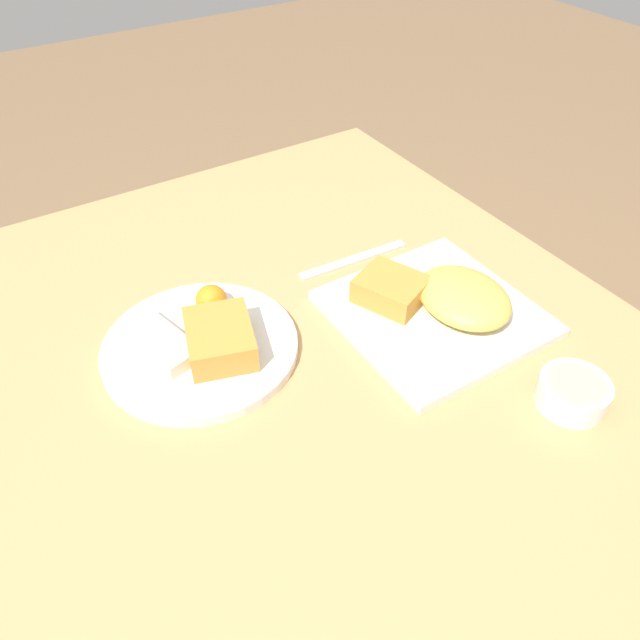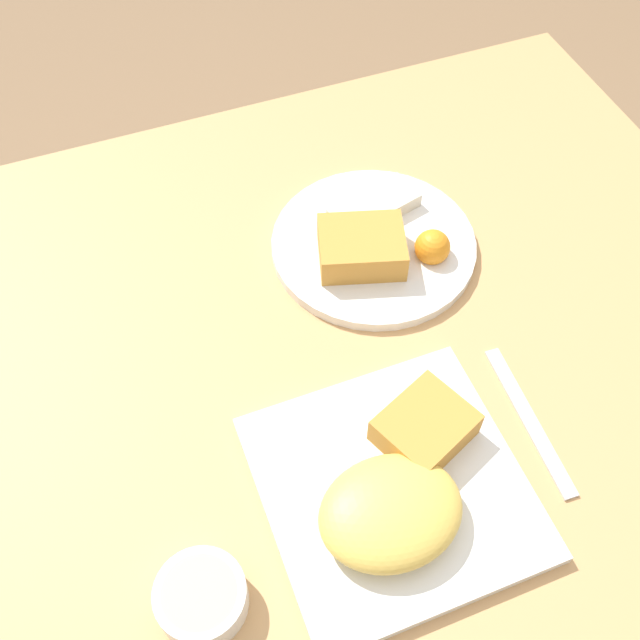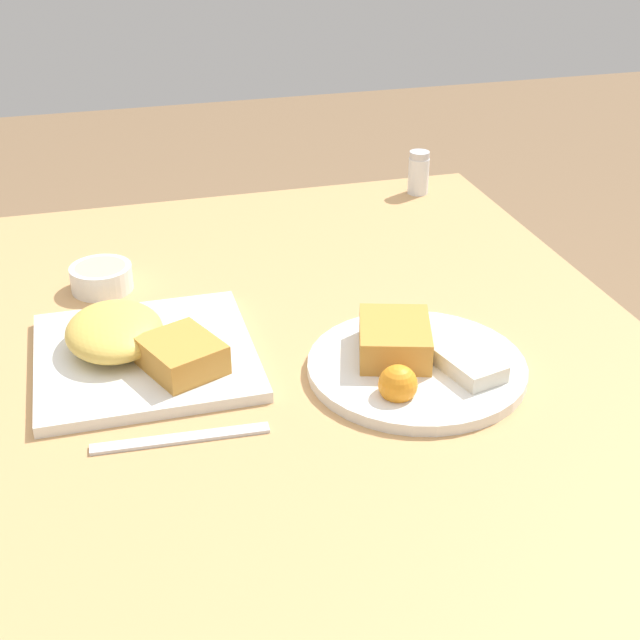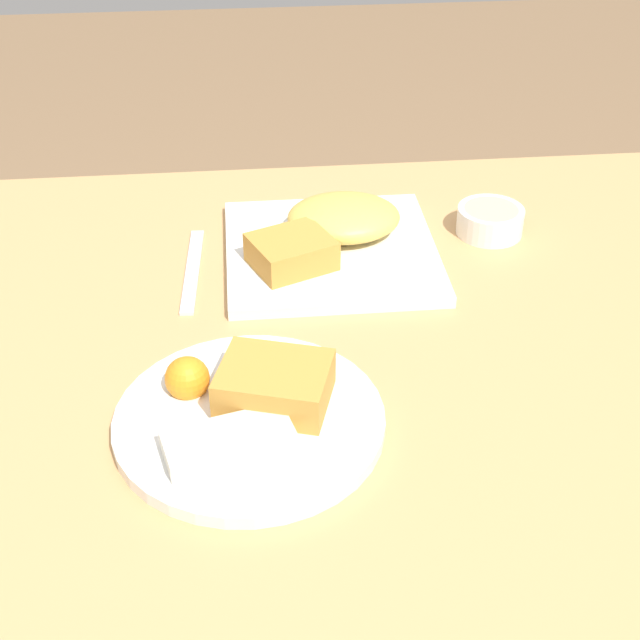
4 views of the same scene
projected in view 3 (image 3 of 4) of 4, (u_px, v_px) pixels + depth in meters
dining_table at (301, 405)px, 1.14m from camera, size 1.08×0.89×0.77m
plate_square_near at (138, 346)px, 1.06m from camera, size 0.26×0.26×0.06m
plate_oval_far at (414, 361)px, 1.04m from camera, size 0.26×0.26×0.05m
sauce_ramekin at (101, 277)px, 1.23m from camera, size 0.08×0.08×0.03m
salt_shaker at (418, 175)px, 1.55m from camera, size 0.04×0.04×0.08m
butter_knife at (181, 439)px, 0.93m from camera, size 0.03×0.19×0.00m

